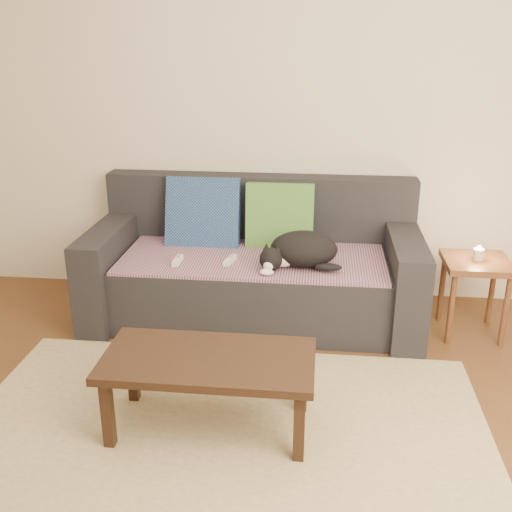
% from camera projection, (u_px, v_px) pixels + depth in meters
% --- Properties ---
extents(ground, '(4.50, 4.50, 0.00)m').
position_uv_depth(ground, '(213.00, 472.00, 2.57)').
color(ground, brown).
rests_on(ground, ground).
extents(back_wall, '(4.50, 0.04, 2.60)m').
position_uv_depth(back_wall, '(262.00, 109.00, 3.98)').
color(back_wall, beige).
rests_on(back_wall, ground).
extents(sofa, '(2.10, 0.94, 0.87)m').
position_uv_depth(sofa, '(255.00, 270.00, 3.93)').
color(sofa, '#232328').
rests_on(sofa, ground).
extents(throw_blanket, '(1.66, 0.74, 0.02)m').
position_uv_depth(throw_blanket, '(253.00, 258.00, 3.80)').
color(throw_blanket, '#422B50').
rests_on(throw_blanket, sofa).
extents(cushion_navy, '(0.49, 0.26, 0.51)m').
position_uv_depth(cushion_navy, '(203.00, 215.00, 4.01)').
color(cushion_navy, '#112249').
rests_on(cushion_navy, throw_blanket).
extents(cushion_green, '(0.44, 0.17, 0.46)m').
position_uv_depth(cushion_green, '(280.00, 217.00, 3.95)').
color(cushion_green, '#0C4E46').
rests_on(cushion_green, throw_blanket).
extents(cat, '(0.50, 0.36, 0.21)m').
position_uv_depth(cat, '(301.00, 250.00, 3.61)').
color(cat, black).
rests_on(cat, throw_blanket).
extents(wii_remote_a, '(0.04, 0.15, 0.03)m').
position_uv_depth(wii_remote_a, '(178.00, 260.00, 3.69)').
color(wii_remote_a, white).
rests_on(wii_remote_a, throw_blanket).
extents(wii_remote_b, '(0.07, 0.15, 0.03)m').
position_uv_depth(wii_remote_b, '(230.00, 260.00, 3.69)').
color(wii_remote_b, white).
rests_on(wii_remote_b, throw_blanket).
extents(side_table, '(0.39, 0.39, 0.49)m').
position_uv_depth(side_table, '(476.00, 273.00, 3.63)').
color(side_table, brown).
rests_on(side_table, ground).
extents(candle, '(0.06, 0.06, 0.09)m').
position_uv_depth(candle, '(478.00, 254.00, 3.59)').
color(candle, beige).
rests_on(candle, side_table).
extents(rug, '(2.50, 1.80, 0.01)m').
position_uv_depth(rug, '(219.00, 448.00, 2.71)').
color(rug, tan).
rests_on(rug, ground).
extents(coffee_table, '(0.97, 0.48, 0.39)m').
position_uv_depth(coffee_table, '(209.00, 366.00, 2.74)').
color(coffee_table, black).
rests_on(coffee_table, rug).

